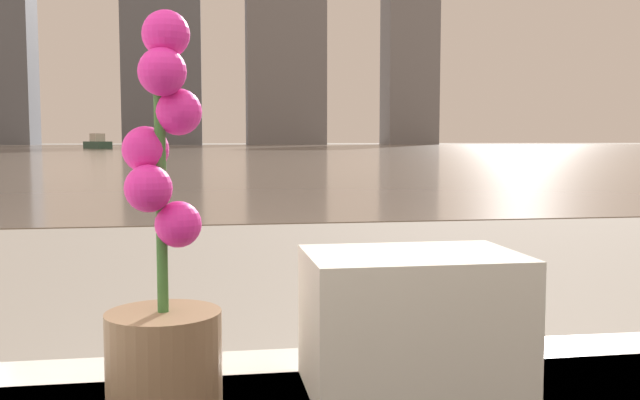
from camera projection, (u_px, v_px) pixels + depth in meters
potted_orchid at (164, 284)px, 0.77m from camera, size 0.13×0.13×0.43m
towel_stack at (412, 321)px, 0.82m from camera, size 0.24×0.17×0.16m
harbor_water at (210, 149)px, 61.14m from camera, size 180.00×110.00×0.01m
harbor_boat_1 at (97, 143)px, 65.52m from camera, size 2.98×3.81×1.38m
skyline_tower_2 at (161, 9)px, 113.28m from camera, size 12.26×8.50×42.97m
skyline_tower_4 at (410, 59)px, 120.43m from camera, size 8.54×6.93×28.83m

